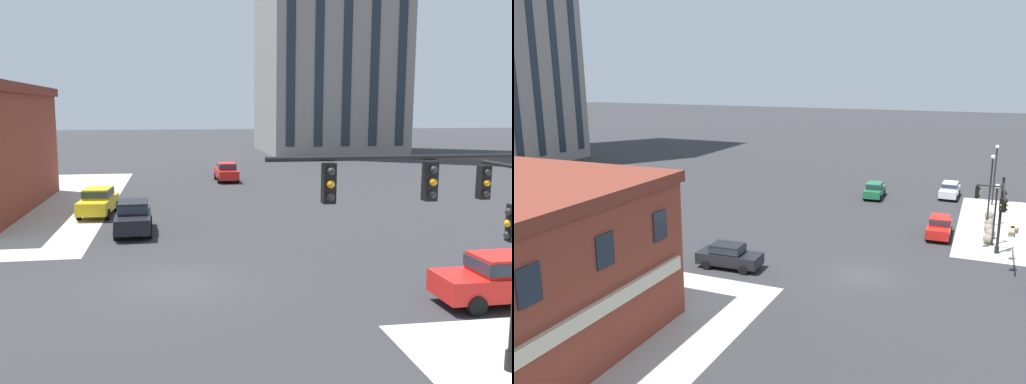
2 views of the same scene
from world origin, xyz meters
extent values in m
plane|color=#2D2D30|center=(0.00, 0.00, 0.00)|extent=(320.00, 320.00, 0.00)
cylinder|color=black|center=(8.20, -8.15, 0.25)|extent=(0.32, 0.32, 0.50)
cylinder|color=black|center=(5.10, -8.15, 5.34)|extent=(6.21, 0.12, 0.12)
cylinder|color=black|center=(8.20, -7.25, 5.04)|extent=(0.11, 1.80, 0.11)
cube|color=black|center=(5.81, -8.15, 4.79)|extent=(0.28, 0.28, 0.90)
sphere|color=#282828|center=(5.81, -8.31, 5.07)|extent=(0.18, 0.18, 0.18)
sphere|color=orange|center=(5.81, -8.31, 4.79)|extent=(0.18, 0.18, 0.18)
sphere|color=#282828|center=(5.81, -8.31, 4.51)|extent=(0.18, 0.18, 0.18)
cube|color=black|center=(3.43, -8.15, 4.79)|extent=(0.28, 0.28, 0.90)
sphere|color=#282828|center=(3.43, -8.31, 5.07)|extent=(0.18, 0.18, 0.18)
sphere|color=orange|center=(3.43, -8.31, 4.79)|extent=(0.18, 0.18, 0.18)
sphere|color=#282828|center=(3.43, -8.31, 4.51)|extent=(0.18, 0.18, 0.18)
sphere|color=#282828|center=(7.84, -8.15, 4.02)|extent=(0.18, 0.18, 0.18)
sphere|color=orange|center=(7.84, -8.15, 3.74)|extent=(0.18, 0.18, 0.18)
sphere|color=#282828|center=(7.84, -8.15, 3.46)|extent=(0.18, 0.18, 0.18)
cube|color=black|center=(8.20, -6.45, 4.49)|extent=(0.28, 0.28, 0.90)
sphere|color=#282828|center=(8.20, -6.61, 4.77)|extent=(0.18, 0.18, 0.18)
sphere|color=orange|center=(8.20, -6.61, 4.49)|extent=(0.18, 0.18, 0.18)
sphere|color=#282828|center=(8.20, -6.61, 4.21)|extent=(0.18, 0.18, 0.18)
cube|color=black|center=(-2.08, 8.72, 0.70)|extent=(1.91, 4.46, 0.76)
cube|color=black|center=(-2.08, 8.87, 1.38)|extent=(1.57, 2.16, 0.60)
cube|color=#232D38|center=(-2.08, 8.87, 1.38)|extent=(1.61, 2.25, 0.40)
cylinder|color=black|center=(-1.19, 7.39, 0.32)|extent=(0.24, 0.65, 0.64)
cylinder|color=black|center=(-2.86, 7.33, 0.32)|extent=(0.24, 0.65, 0.64)
cylinder|color=black|center=(-1.29, 10.12, 0.32)|extent=(0.24, 0.65, 0.64)
cylinder|color=black|center=(-2.96, 10.06, 0.32)|extent=(0.24, 0.65, 0.64)
cube|color=red|center=(4.81, 28.76, 0.70)|extent=(1.88, 4.45, 0.76)
cube|color=red|center=(4.81, 28.61, 1.38)|extent=(1.55, 2.15, 0.60)
cube|color=#232D38|center=(4.81, 28.61, 1.38)|extent=(1.59, 2.24, 0.40)
cylinder|color=black|center=(3.93, 30.11, 0.32)|extent=(0.24, 0.65, 0.64)
cylinder|color=black|center=(5.61, 30.15, 0.32)|extent=(0.24, 0.65, 0.64)
cylinder|color=black|center=(4.01, 27.38, 0.32)|extent=(0.24, 0.65, 0.64)
cylinder|color=black|center=(5.68, 27.42, 0.32)|extent=(0.24, 0.65, 0.64)
cube|color=gold|center=(-4.53, 13.96, 0.70)|extent=(2.13, 4.53, 0.76)
cube|color=gold|center=(-4.52, 14.10, 1.38)|extent=(1.67, 2.23, 0.60)
cube|color=#232D38|center=(-4.52, 14.10, 1.38)|extent=(1.71, 2.32, 0.40)
cylinder|color=black|center=(-3.81, 12.53, 0.32)|extent=(0.27, 0.66, 0.64)
cylinder|color=black|center=(-5.48, 12.67, 0.32)|extent=(0.27, 0.66, 0.64)
cylinder|color=black|center=(-3.58, 15.24, 0.32)|extent=(0.27, 0.66, 0.64)
cylinder|color=black|center=(-5.25, 15.38, 0.32)|extent=(0.27, 0.66, 0.64)
cube|color=red|center=(10.70, -3.81, 0.70)|extent=(4.43, 1.84, 0.76)
cube|color=red|center=(10.85, -3.81, 1.38)|extent=(2.14, 1.54, 0.60)
cube|color=#232D38|center=(10.85, -3.81, 1.38)|extent=(2.23, 1.57, 0.40)
cylinder|color=black|center=(9.35, -4.67, 0.32)|extent=(0.64, 0.23, 0.64)
cylinder|color=black|center=(9.32, -3.00, 0.32)|extent=(0.64, 0.23, 0.64)
camera|label=1|loc=(0.01, -19.61, 6.41)|focal=37.91mm
camera|label=2|loc=(-32.13, -6.86, 13.03)|focal=36.69mm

